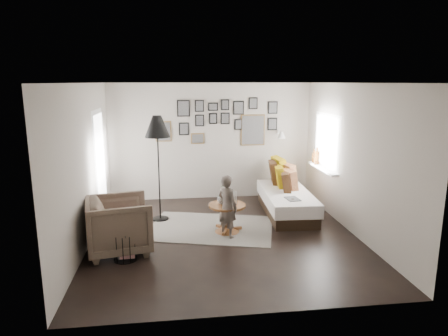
{
  "coord_description": "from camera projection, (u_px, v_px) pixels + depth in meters",
  "views": [
    {
      "loc": [
        -0.85,
        -6.45,
        2.62
      ],
      "look_at": [
        0.05,
        0.5,
        1.1
      ],
      "focal_mm": 32.0,
      "sensor_mm": 36.0,
      "label": 1
    }
  ],
  "objects": [
    {
      "name": "vase",
      "position": [
        223.0,
        197.0,
        6.97
      ],
      "size": [
        0.19,
        0.19,
        0.46
      ],
      "color": "black",
      "rests_on": "pedestal_table"
    },
    {
      "name": "child",
      "position": [
        227.0,
        206.0,
        6.77
      ],
      "size": [
        0.46,
        0.47,
        1.09
      ],
      "primitive_type": "imported",
      "rotation": [
        0.0,
        0.0,
        2.26
      ],
      "color": "#544942",
      "rests_on": "ground"
    },
    {
      "name": "armchair",
      "position": [
        119.0,
        225.0,
        6.2
      ],
      "size": [
        1.13,
        1.1,
        0.87
      ],
      "primitive_type": "imported",
      "rotation": [
        0.0,
        0.0,
        1.77
      ],
      "color": "brown",
      "rests_on": "ground"
    },
    {
      "name": "wall_front",
      "position": [
        254.0,
        206.0,
        4.31
      ],
      "size": [
        4.5,
        0.0,
        4.5
      ],
      "primitive_type": "plane",
      "rotation": [
        -1.57,
        0.0,
        0.0
      ],
      "color": "#A69D91",
      "rests_on": "ground"
    },
    {
      "name": "demijohn_large",
      "position": [
        292.0,
        214.0,
        7.47
      ],
      "size": [
        0.32,
        0.32,
        0.49
      ],
      "color": "black",
      "rests_on": "ground"
    },
    {
      "name": "wall_sconce",
      "position": [
        281.0,
        135.0,
        8.87
      ],
      "size": [
        0.18,
        0.36,
        0.16
      ],
      "color": "white",
      "rests_on": "wall_back"
    },
    {
      "name": "pedestal_table",
      "position": [
        227.0,
        219.0,
        7.05
      ],
      "size": [
        0.65,
        0.65,
        0.51
      ],
      "rotation": [
        0.0,
        0.0,
        -0.14
      ],
      "color": "brown",
      "rests_on": "ground"
    },
    {
      "name": "wall_right",
      "position": [
        353.0,
        159.0,
        6.92
      ],
      "size": [
        0.0,
        4.8,
        4.8
      ],
      "primitive_type": "plane",
      "rotation": [
        1.57,
        0.0,
        -1.57
      ],
      "color": "#A69D91",
      "rests_on": "ground"
    },
    {
      "name": "magazine_on_daybed",
      "position": [
        292.0,
        199.0,
        7.46
      ],
      "size": [
        0.26,
        0.34,
        0.02
      ],
      "primitive_type": "cube",
      "rotation": [
        0.0,
        0.0,
        0.12
      ],
      "color": "black",
      "rests_on": "daybed"
    },
    {
      "name": "rug",
      "position": [
        211.0,
        228.0,
        7.28
      ],
      "size": [
        2.55,
        2.08,
        0.01
      ],
      "primitive_type": "cube",
      "rotation": [
        0.0,
        0.0,
        -0.26
      ],
      "color": "#B6AFA0",
      "rests_on": "ground"
    },
    {
      "name": "floor_lamp",
      "position": [
        157.0,
        130.0,
        7.37
      ],
      "size": [
        0.47,
        0.47,
        2.02
      ],
      "rotation": [
        0.0,
        0.0,
        -0.01
      ],
      "color": "black",
      "rests_on": "ground"
    },
    {
      "name": "wall_back",
      "position": [
        211.0,
        142.0,
        8.96
      ],
      "size": [
        4.5,
        0.0,
        4.5
      ],
      "primitive_type": "plane",
      "rotation": [
        1.57,
        0.0,
        0.0
      ],
      "color": "#A69D91",
      "rests_on": "ground"
    },
    {
      "name": "door_left",
      "position": [
        100.0,
        166.0,
        7.57
      ],
      "size": [
        0.0,
        2.14,
        2.14
      ],
      "color": "white",
      "rests_on": "wall_left"
    },
    {
      "name": "candles",
      "position": [
        233.0,
        198.0,
        6.98
      ],
      "size": [
        0.11,
        0.11,
        0.24
      ],
      "color": "black",
      "rests_on": "pedestal_table"
    },
    {
      "name": "magazine_basket",
      "position": [
        125.0,
        247.0,
        5.95
      ],
      "size": [
        0.4,
        0.4,
        0.41
      ],
      "rotation": [
        0.0,
        0.0,
        0.25
      ],
      "color": "black",
      "rests_on": "ground"
    },
    {
      "name": "ceiling",
      "position": [
        225.0,
        83.0,
        6.36
      ],
      "size": [
        4.8,
        4.8,
        0.0
      ],
      "primitive_type": "plane",
      "rotation": [
        3.14,
        0.0,
        0.0
      ],
      "color": "white",
      "rests_on": "wall_back"
    },
    {
      "name": "daybed",
      "position": [
        285.0,
        197.0,
        8.13
      ],
      "size": [
        0.99,
        2.14,
        1.01
      ],
      "rotation": [
        0.0,
        0.0,
        -0.05
      ],
      "color": "black",
      "rests_on": "ground"
    },
    {
      "name": "window_right",
      "position": [
        320.0,
        165.0,
        8.29
      ],
      "size": [
        0.15,
        1.32,
        1.3
      ],
      "color": "white",
      "rests_on": "wall_right"
    },
    {
      "name": "demijohn_small",
      "position": [
        312.0,
        217.0,
        7.41
      ],
      "size": [
        0.28,
        0.28,
        0.44
      ],
      "color": "black",
      "rests_on": "ground"
    },
    {
      "name": "armchair_cushion",
      "position": [
        122.0,
        221.0,
        6.25
      ],
      "size": [
        0.46,
        0.47,
        0.18
      ],
      "primitive_type": "cube",
      "rotation": [
        -0.21,
        0.0,
        0.16
      ],
      "color": "white",
      "rests_on": "armchair"
    },
    {
      "name": "ground",
      "position": [
        225.0,
        236.0,
        6.91
      ],
      "size": [
        4.8,
        4.8,
        0.0
      ],
      "primitive_type": "plane",
      "color": "black",
      "rests_on": "ground"
    },
    {
      "name": "gallery_wall",
      "position": [
        224.0,
        122.0,
        8.89
      ],
      "size": [
        2.74,
        0.03,
        1.08
      ],
      "color": "brown",
      "rests_on": "wall_back"
    },
    {
      "name": "wall_left",
      "position": [
        85.0,
        166.0,
        6.35
      ],
      "size": [
        0.0,
        4.8,
        4.8
      ],
      "primitive_type": "plane",
      "rotation": [
        1.57,
        0.0,
        1.57
      ],
      "color": "#A69D91",
      "rests_on": "ground"
    }
  ]
}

